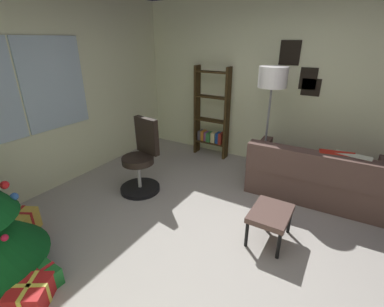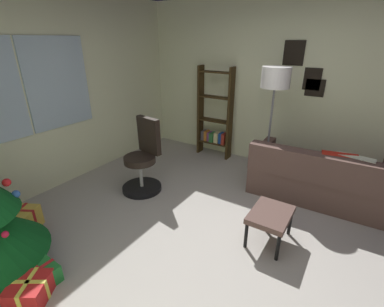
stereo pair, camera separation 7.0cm
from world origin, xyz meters
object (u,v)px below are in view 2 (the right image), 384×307
at_px(floor_lamp, 275,85).
at_px(gift_box_green, 41,276).
at_px(gift_box_gold, 21,220).
at_px(couch, 327,176).
at_px(bookshelf, 215,119).
at_px(footstool, 270,216).
at_px(office_chair, 143,163).
at_px(gift_box_red, 30,290).

bearing_deg(floor_lamp, gift_box_green, 161.46).
bearing_deg(gift_box_gold, couch, -45.23).
distance_m(couch, bookshelf, 2.06).
xyz_separation_m(footstool, bookshelf, (1.77, 1.63, 0.39)).
relative_size(office_chair, bookshelf, 0.65).
bearing_deg(footstool, gift_box_red, 140.97).
height_order(footstool, gift_box_red, footstool).
bearing_deg(couch, bookshelf, 79.98).
distance_m(gift_box_red, gift_box_gold, 1.07).
height_order(couch, gift_box_red, couch).
height_order(gift_box_gold, floor_lamp, floor_lamp).
bearing_deg(gift_box_red, gift_box_gold, 66.04).
bearing_deg(gift_box_gold, floor_lamp, -35.36).
xyz_separation_m(couch, floor_lamp, (-0.05, 0.86, 1.18)).
height_order(gift_box_gold, bookshelf, bookshelf).
distance_m(footstool, gift_box_gold, 2.78).
relative_size(gift_box_red, floor_lamp, 0.24).
distance_m(footstool, gift_box_red, 2.30).
bearing_deg(couch, gift_box_green, 148.59).
bearing_deg(gift_box_red, couch, -29.39).
distance_m(gift_box_red, bookshelf, 3.60).
bearing_deg(office_chair, bookshelf, -8.51).
xyz_separation_m(gift_box_red, floor_lamp, (3.14, -0.94, 1.35)).
height_order(gift_box_red, floor_lamp, floor_lamp).
bearing_deg(footstool, gift_box_gold, 118.98).
height_order(gift_box_green, floor_lamp, floor_lamp).
bearing_deg(office_chair, footstool, -93.70).
bearing_deg(gift_box_red, bookshelf, 3.00).
bearing_deg(gift_box_gold, footstool, -61.02).
height_order(gift_box_green, bookshelf, bookshelf).
bearing_deg(gift_box_green, floor_lamp, -18.54).
relative_size(gift_box_gold, bookshelf, 0.27).
bearing_deg(footstool, floor_lamp, 20.28).
height_order(couch, office_chair, office_chair).
distance_m(office_chair, bookshelf, 1.69).
relative_size(gift_box_red, gift_box_gold, 0.94).
height_order(bookshelf, floor_lamp, floor_lamp).
relative_size(footstool, bookshelf, 0.32).
height_order(gift_box_red, bookshelf, bookshelf).
bearing_deg(gift_box_gold, office_chair, -20.58).
bearing_deg(gift_box_green, footstool, -42.57).
distance_m(footstool, bookshelf, 2.43).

